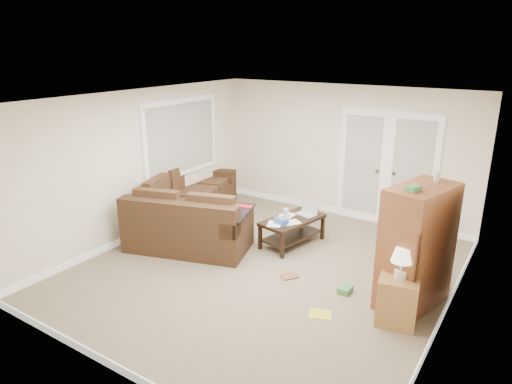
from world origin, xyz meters
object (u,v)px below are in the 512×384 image
Objects in this scene: side_cabinet at (398,296)px; tv_armoire at (417,246)px; sectional_sofa at (190,212)px; coffee_table at (293,230)px.

tv_armoire is at bearing 75.15° from side_cabinet.
tv_armoire is (3.97, -0.29, 0.44)m from sectional_sofa.
side_cabinet is (2.12, -1.30, 0.10)m from coffee_table.
coffee_table is 0.71× the size of tv_armoire.
tv_armoire is 1.77× the size of side_cabinet.
tv_armoire is (2.16, -0.78, 0.55)m from coffee_table.
sectional_sofa is 1.83× the size of tv_armoire.
sectional_sofa is 4.02m from side_cabinet.
sectional_sofa is at bearing 157.54° from side_cabinet.
coffee_table is (1.82, 0.49, -0.11)m from sectional_sofa.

